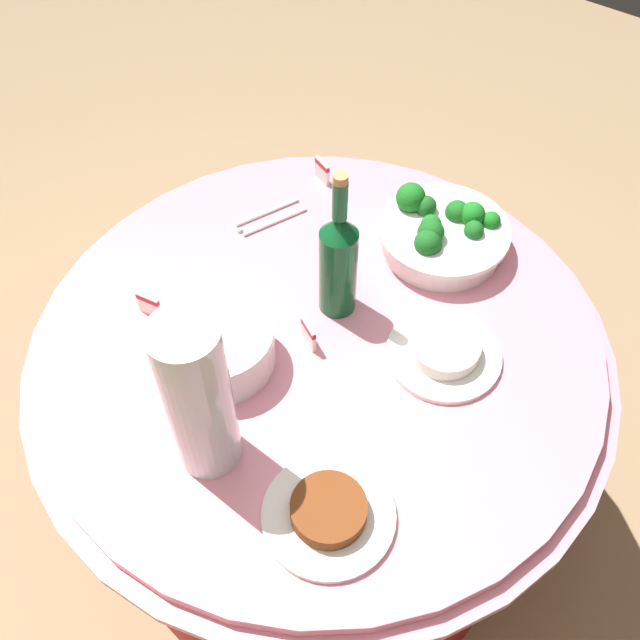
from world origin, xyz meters
name	(u,v)px	position (x,y,z in m)	size (l,w,h in m)	color
ground_plane	(320,499)	(0.00, 0.00, 0.00)	(6.00, 6.00, 0.00)	#9E7F5B
buffet_table	(320,430)	(0.00, 0.00, 0.38)	(1.16, 1.16, 0.74)	maroon
broccoli_bowl	(441,233)	(-0.06, -0.35, 0.78)	(0.28, 0.28, 0.12)	white
plate_stack	(218,346)	(0.12, 0.16, 0.79)	(0.21, 0.21, 0.09)	white
wine_bottle	(338,261)	(0.02, -0.08, 0.87)	(0.07, 0.07, 0.34)	#0E4E24
decorative_fruit_vase	(201,405)	(0.00, 0.31, 0.89)	(0.11, 0.11, 0.34)	silver
serving_tongs	(269,218)	(0.29, -0.19, 0.74)	(0.10, 0.17, 0.01)	silver
food_plate_stir_fry	(329,513)	(-0.23, 0.29, 0.76)	(0.22, 0.22, 0.04)	white
food_plate_rice	(444,351)	(-0.22, -0.10, 0.76)	(0.22, 0.22, 0.04)	white
label_placard_front	(308,333)	(0.01, 0.03, 0.77)	(0.05, 0.03, 0.05)	white
label_placard_mid	(322,170)	(0.27, -0.37, 0.77)	(0.05, 0.03, 0.05)	white
label_placard_rear	(149,304)	(0.30, 0.16, 0.77)	(0.05, 0.02, 0.05)	white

